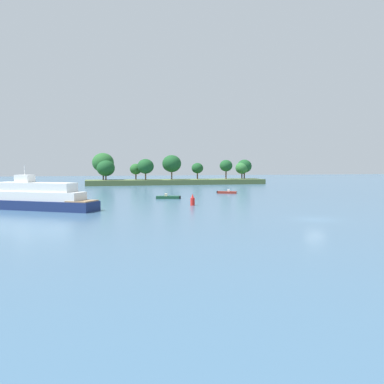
% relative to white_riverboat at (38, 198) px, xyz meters
% --- Properties ---
extents(ground_plane, '(400.00, 400.00, 0.00)m').
position_rel_white_riverboat_xyz_m(ground_plane, '(33.92, -19.38, -1.75)').
color(ground_plane, '#3D607F').
extents(treeline_island, '(59.42, 11.00, 10.39)m').
position_rel_white_riverboat_xyz_m(treeline_island, '(32.12, 70.24, 2.06)').
color(treeline_island, '#566B3D').
rests_on(treeline_island, ground).
extents(white_riverboat, '(17.73, 12.94, 6.50)m').
position_rel_white_riverboat_xyz_m(white_riverboat, '(0.00, 0.00, 0.00)').
color(white_riverboat, navy).
rests_on(white_riverboat, ground).
extents(fishing_skiff, '(4.87, 2.67, 1.03)m').
position_rel_white_riverboat_xyz_m(fishing_skiff, '(22.02, 14.36, -1.46)').
color(fishing_skiff, '#19472D').
rests_on(fishing_skiff, ground).
extents(small_motorboat, '(4.51, 3.07, 0.99)m').
position_rel_white_riverboat_xyz_m(small_motorboat, '(37.85, 25.25, -1.48)').
color(small_motorboat, maroon).
rests_on(small_motorboat, ground).
extents(channel_buoy_red, '(0.70, 0.70, 1.90)m').
position_rel_white_riverboat_xyz_m(channel_buoy_red, '(23.56, 0.48, -0.94)').
color(channel_buoy_red, red).
rests_on(channel_buoy_red, ground).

